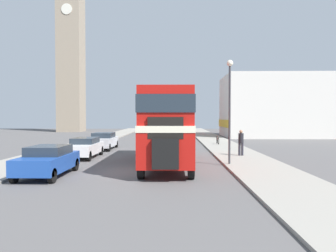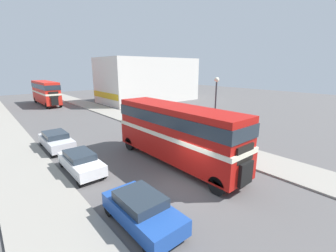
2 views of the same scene
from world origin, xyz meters
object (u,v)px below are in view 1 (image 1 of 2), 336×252
(bicycle_on_pavement, at_px, (218,140))
(church_tower, at_px, (71,27))
(pedestrian_walking, at_px, (241,141))
(street_lamp, at_px, (230,96))
(car_parked_near, at_px, (48,160))
(bus_distant, at_px, (169,118))
(car_parked_mid, at_px, (85,147))
(double_decker_bus, at_px, (168,122))
(car_parked_far, at_px, (103,141))

(bicycle_on_pavement, relative_size, church_tower, 0.05)
(pedestrian_walking, relative_size, street_lamp, 0.30)
(church_tower, bearing_deg, bicycle_on_pavement, -50.79)
(street_lamp, bearing_deg, car_parked_near, -159.56)
(car_parked_near, distance_m, church_tower, 51.37)
(pedestrian_walking, distance_m, street_lamp, 5.12)
(pedestrian_walking, bearing_deg, bus_distant, 100.04)
(car_parked_mid, relative_size, street_lamp, 0.73)
(double_decker_bus, bearing_deg, church_tower, 114.35)
(bicycle_on_pavement, bearing_deg, car_parked_near, -120.96)
(car_parked_mid, relative_size, bicycle_on_pavement, 2.43)
(bus_distant, xyz_separation_m, car_parked_mid, (-5.17, -31.57, -1.81))
(car_parked_near, bearing_deg, bicycle_on_pavement, 59.04)
(bus_distant, bearing_deg, pedestrian_walking, -79.96)
(car_parked_near, height_order, pedestrian_walking, pedestrian_walking)
(car_parked_near, bearing_deg, car_parked_far, 90.66)
(pedestrian_walking, bearing_deg, bicycle_on_pavement, 91.97)
(car_parked_near, bearing_deg, street_lamp, 20.44)
(double_decker_bus, bearing_deg, car_parked_far, 123.37)
(double_decker_bus, bearing_deg, car_parked_mid, 153.14)
(car_parked_far, bearing_deg, car_parked_mid, -90.17)
(bus_distant, height_order, car_parked_near, bus_distant)
(bus_distant, distance_m, car_parked_far, 26.38)
(double_decker_bus, relative_size, bus_distant, 1.01)
(car_parked_near, height_order, street_lamp, street_lamp)
(double_decker_bus, distance_m, car_parked_mid, 6.64)
(bus_distant, distance_m, street_lamp, 35.31)
(double_decker_bus, relative_size, church_tower, 0.29)
(car_parked_mid, xyz_separation_m, church_tower, (-13.27, 39.05, 18.78))
(double_decker_bus, distance_m, street_lamp, 3.84)
(car_parked_far, bearing_deg, street_lamp, -45.12)
(bicycle_on_pavement, relative_size, street_lamp, 0.30)
(double_decker_bus, distance_m, car_parked_near, 7.03)
(street_lamp, relative_size, church_tower, 0.15)
(double_decker_bus, distance_m, church_tower, 49.09)
(car_parked_far, height_order, pedestrian_walking, pedestrian_walking)
(double_decker_bus, relative_size, street_lamp, 1.88)
(street_lamp, bearing_deg, car_parked_mid, 159.33)
(car_parked_mid, bearing_deg, car_parked_near, -88.64)
(car_parked_mid, height_order, pedestrian_walking, pedestrian_walking)
(bicycle_on_pavement, bearing_deg, street_lamp, -94.76)
(street_lamp, bearing_deg, bicycle_on_pavement, 85.24)
(car_parked_mid, height_order, car_parked_far, car_parked_far)
(car_parked_far, xyz_separation_m, pedestrian_walking, (10.65, -5.23, 0.37))
(bus_distant, xyz_separation_m, car_parked_far, (-5.15, -25.81, -1.78))
(car_parked_far, height_order, church_tower, church_tower)
(pedestrian_walking, distance_m, bicycle_on_pavement, 9.62)
(street_lamp, height_order, church_tower, church_tower)
(bus_distant, relative_size, bicycle_on_pavement, 6.18)
(church_tower, bearing_deg, street_lamp, -62.15)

